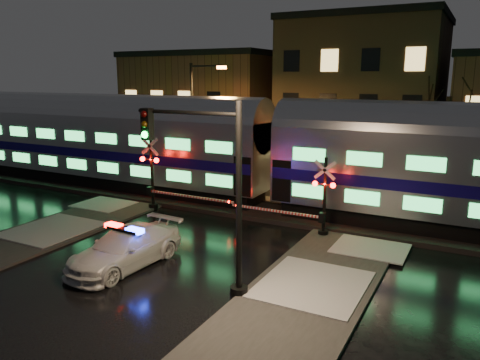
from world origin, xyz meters
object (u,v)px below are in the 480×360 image
object	(u,v)px
crossing_signal_right	(316,204)
traffic_light	(211,193)
streetlight	(196,116)
police_car	(125,248)
crossing_signal_left	(156,180)

from	to	relation	value
crossing_signal_right	traffic_light	bearing A→B (deg)	-100.48
streetlight	crossing_signal_right	bearing A→B (deg)	-31.77
police_car	crossing_signal_right	distance (m)	8.73
crossing_signal_right	streetlight	xyz separation A→B (m)	(-10.82, 6.70, 3.15)
police_car	crossing_signal_right	xyz separation A→B (m)	(5.36, 6.84, 0.78)
police_car	streetlight	world-z (taller)	streetlight
traffic_light	streetlight	world-z (taller)	streetlight
crossing_signal_right	streetlight	bearing A→B (deg)	148.23
crossing_signal_right	traffic_light	xyz separation A→B (m)	(-1.30, -7.06, 1.94)
crossing_signal_left	streetlight	xyz separation A→B (m)	(-1.73, 6.69, 2.94)
police_car	traffic_light	xyz separation A→B (m)	(4.05, -0.21, 2.72)
streetlight	traffic_light	bearing A→B (deg)	-55.32
crossing_signal_left	traffic_light	xyz separation A→B (m)	(7.79, -7.07, 1.73)
streetlight	police_car	bearing A→B (deg)	-68.02
police_car	crossing_signal_left	xyz separation A→B (m)	(-3.73, 6.85, 0.99)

